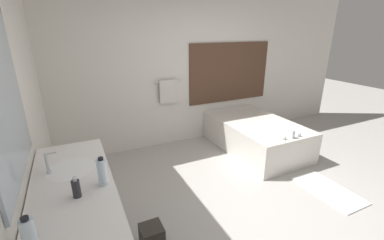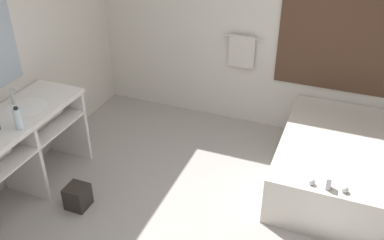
# 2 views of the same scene
# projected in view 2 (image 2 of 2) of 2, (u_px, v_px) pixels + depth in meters

# --- Properties ---
(wall_back_with_blinds) EXTENTS (7.40, 0.13, 2.70)m
(wall_back_with_blinds) POSITION_uv_depth(u_px,v_px,m) (273.00, 24.00, 4.94)
(wall_back_with_blinds) COLOR silver
(wall_back_with_blinds) RESTS_ON ground_plane
(vanity_counter) EXTENTS (0.58, 1.55, 0.91)m
(vanity_counter) POSITION_uv_depth(u_px,v_px,m) (18.00, 139.00, 4.11)
(vanity_counter) COLOR white
(vanity_counter) RESTS_ON ground_plane
(sink_faucet) EXTENTS (0.09, 0.04, 0.18)m
(sink_faucet) POSITION_uv_depth(u_px,v_px,m) (12.00, 96.00, 4.16)
(sink_faucet) COLOR silver
(sink_faucet) RESTS_ON vanity_counter
(bathtub) EXTENTS (1.08, 1.77, 0.63)m
(bathtub) POSITION_uv_depth(u_px,v_px,m) (333.00, 160.00, 4.47)
(bathtub) COLOR silver
(bathtub) RESTS_ON ground_plane
(water_bottle_1) EXTENTS (0.07, 0.07, 0.22)m
(water_bottle_1) POSITION_uv_depth(u_px,v_px,m) (18.00, 119.00, 3.76)
(water_bottle_1) COLOR silver
(water_bottle_1) RESTS_ON vanity_counter
(waste_bin) EXTENTS (0.21, 0.21, 0.24)m
(waste_bin) POSITION_uv_depth(u_px,v_px,m) (78.00, 197.00, 4.22)
(waste_bin) COLOR #2D2823
(waste_bin) RESTS_ON ground_plane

